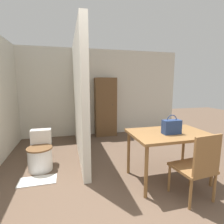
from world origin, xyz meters
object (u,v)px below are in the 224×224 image
Objects in this scene: toilet at (40,154)px; wooden_cabinet at (105,107)px; dining_table at (169,138)px; wooden_chair at (197,165)px; handbag at (172,127)px.

wooden_cabinet is at bearing 47.55° from toilet.
dining_table is 0.71× the size of wooden_cabinet.
dining_table is 0.59m from wooden_chair.
wooden_chair is at bearing -82.29° from dining_table.
handbag is 0.17× the size of wooden_cabinet.
handbag reaches higher than dining_table.
wooden_cabinet is at bearing 99.24° from dining_table.
wooden_chair is 0.55× the size of wooden_cabinet.
toilet is at bearing -132.45° from wooden_cabinet.
handbag is (2.01, -0.96, 0.61)m from toilet.
toilet is 2.31m from handbag.
handbag is (-0.08, 0.49, 0.40)m from wooden_chair.
wooden_chair is 0.63m from handbag.
wooden_cabinet reaches higher than dining_table.
toilet is 2.30× the size of handbag.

